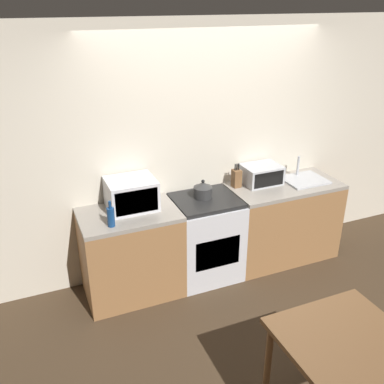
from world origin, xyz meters
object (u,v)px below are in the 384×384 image
(stove_range, at_px, (205,237))
(microwave, at_px, (131,194))
(toaster_oven, at_px, (261,174))
(dining_table, at_px, (344,349))
(kettle, at_px, (203,190))
(bottle, at_px, (111,217))

(stove_range, relative_size, microwave, 1.97)
(microwave, xyz_separation_m, toaster_oven, (1.46, 0.04, -0.04))
(dining_table, bearing_deg, toaster_oven, 73.68)
(kettle, bearing_deg, microwave, 176.14)
(stove_range, bearing_deg, dining_table, -86.81)
(microwave, bearing_deg, dining_table, -67.53)
(microwave, xyz_separation_m, bottle, (-0.27, -0.28, -0.05))
(microwave, bearing_deg, bottle, -133.57)
(microwave, bearing_deg, stove_range, -7.18)
(bottle, xyz_separation_m, dining_table, (1.11, -1.77, -0.36))
(microwave, bearing_deg, kettle, -3.86)
(stove_range, relative_size, kettle, 4.66)
(stove_range, xyz_separation_m, bottle, (-1.01, -0.19, 0.55))
(stove_range, height_order, dining_table, stove_range)
(microwave, relative_size, bottle, 1.87)
(kettle, distance_m, bottle, 1.02)
(toaster_oven, relative_size, dining_table, 0.48)
(toaster_oven, bearing_deg, bottle, -169.58)
(kettle, height_order, microwave, microwave)
(toaster_oven, distance_m, dining_table, 2.20)
(stove_range, distance_m, toaster_oven, 0.92)
(dining_table, bearing_deg, bottle, 122.20)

